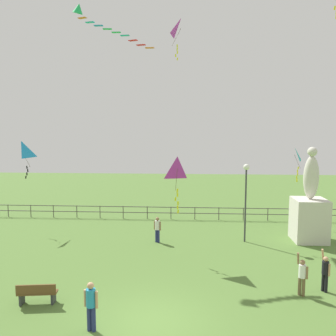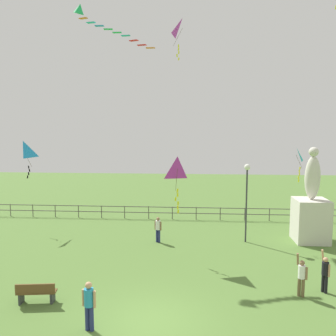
# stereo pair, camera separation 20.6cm
# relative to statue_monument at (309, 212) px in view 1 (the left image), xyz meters

# --- Properties ---
(ground_plane) EXTENTS (80.00, 80.00, 0.00)m
(ground_plane) POSITION_rel_statue_monument_xyz_m (-8.53, -9.48, -1.75)
(ground_plane) COLOR #517533
(statue_monument) EXTENTS (1.90, 1.90, 5.69)m
(statue_monument) POSITION_rel_statue_monument_xyz_m (0.00, 0.00, 0.00)
(statue_monument) COLOR beige
(statue_monument) RESTS_ON ground_plane
(lamppost) EXTENTS (0.36, 0.36, 4.70)m
(lamppost) POSITION_rel_statue_monument_xyz_m (-3.90, -0.43, 1.64)
(lamppost) COLOR #38383D
(lamppost) RESTS_ON ground_plane
(park_bench) EXTENTS (1.54, 0.60, 0.85)m
(park_bench) POSITION_rel_statue_monument_xyz_m (-13.11, -8.55, -1.29)
(park_bench) COLOR brown
(park_bench) RESTS_ON ground_plane
(person_0) EXTENTS (0.30, 0.47, 1.78)m
(person_0) POSITION_rel_statue_monument_xyz_m (-1.58, -6.79, -0.86)
(person_0) COLOR black
(person_0) RESTS_ON ground_plane
(person_1) EXTENTS (0.51, 0.32, 1.71)m
(person_1) POSITION_rel_statue_monument_xyz_m (-10.52, -10.18, -0.77)
(person_1) COLOR navy
(person_1) RESTS_ON ground_plane
(person_3) EXTENTS (0.43, 0.28, 1.53)m
(person_3) POSITION_rel_statue_monument_xyz_m (-9.12, -0.86, -0.87)
(person_3) COLOR navy
(person_3) RESTS_ON ground_plane
(person_4) EXTENTS (0.43, 0.38, 1.78)m
(person_4) POSITION_rel_statue_monument_xyz_m (-2.66, -7.20, -0.86)
(person_4) COLOR brown
(person_4) RESTS_ON ground_plane
(kite_0) EXTENTS (1.02, 1.29, 2.45)m
(kite_0) POSITION_rel_statue_monument_xyz_m (-18.35, 1.46, 3.52)
(kite_0) COLOR #198CD1
(kite_1) EXTENTS (1.04, 1.22, 2.75)m
(kite_1) POSITION_rel_statue_monument_xyz_m (-7.88, 3.93, 11.81)
(kite_1) COLOR #B22DB2
(kite_2) EXTENTS (0.96, 0.74, 2.96)m
(kite_2) POSITION_rel_statue_monument_xyz_m (-7.86, -3.55, 2.89)
(kite_2) COLOR #B22DB2
(kite_4) EXTENTS (0.81, 1.19, 2.38)m
(kite_4) POSITION_rel_statue_monument_xyz_m (0.08, 3.71, 3.12)
(kite_4) COLOR #19B2B2
(streamer_kite) EXTENTS (4.94, 1.19, 2.77)m
(streamer_kite) POSITION_rel_statue_monument_xyz_m (-13.41, -0.30, 11.72)
(streamer_kite) COLOR #1EB759
(waterfront_railing) EXTENTS (36.03, 0.06, 0.95)m
(waterfront_railing) POSITION_rel_statue_monument_xyz_m (-8.80, 4.52, -1.12)
(waterfront_railing) COLOR #4C4742
(waterfront_railing) RESTS_ON ground_plane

